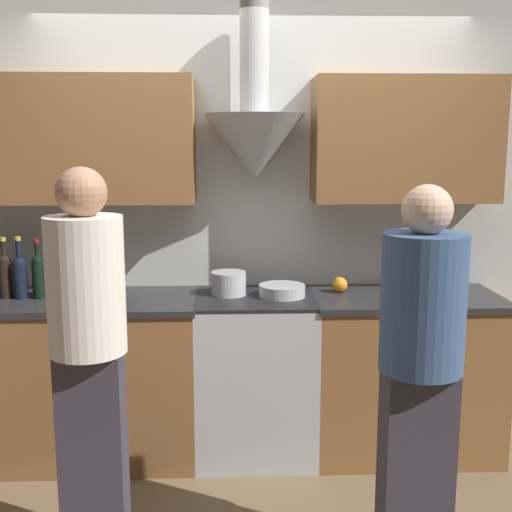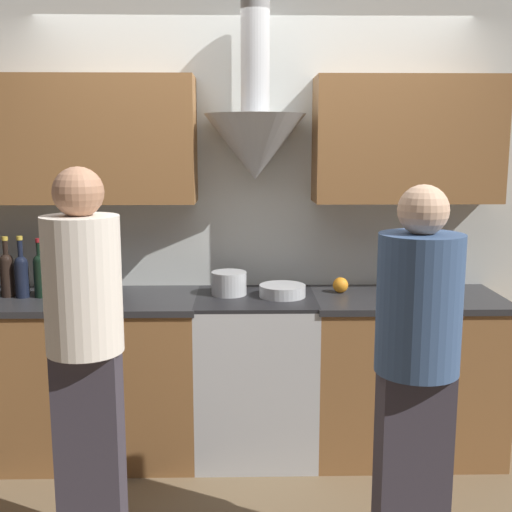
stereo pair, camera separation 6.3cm
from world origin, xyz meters
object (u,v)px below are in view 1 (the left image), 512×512
object	(u,v)px
wine_bottle_5	(20,274)
orange_fruit	(340,285)
saucepan	(428,292)
wine_bottle_6	(38,274)
wine_bottle_4	(5,273)
person_foreground_left	(89,349)
stove_range	(255,375)
person_foreground_right	(420,368)
mixing_bowl	(282,291)
wine_bottle_7	(58,275)
stock_pot	(228,283)

from	to	relation	value
wine_bottle_5	orange_fruit	bearing A→B (deg)	2.48
saucepan	wine_bottle_6	bearing A→B (deg)	176.22
wine_bottle_4	wine_bottle_5	distance (m)	0.09
wine_bottle_5	wine_bottle_6	distance (m)	0.10
person_foreground_left	saucepan	bearing A→B (deg)	26.01
stove_range	person_foreground_left	distance (m)	1.28
saucepan	person_foreground_right	distance (m)	1.04
wine_bottle_5	wine_bottle_6	size ratio (longest dim) A/B	1.04
stove_range	wine_bottle_5	world-z (taller)	wine_bottle_5
stove_range	mixing_bowl	size ratio (longest dim) A/B	3.57
wine_bottle_5	wine_bottle_7	distance (m)	0.20
stove_range	wine_bottle_6	size ratio (longest dim) A/B	2.80
wine_bottle_5	person_foreground_right	bearing A→B (deg)	-30.29
wine_bottle_5	orange_fruit	world-z (taller)	wine_bottle_5
stove_range	wine_bottle_4	world-z (taller)	wine_bottle_4
mixing_bowl	saucepan	distance (m)	0.80
stock_pot	wine_bottle_5	bearing A→B (deg)	-177.91
wine_bottle_6	saucepan	world-z (taller)	wine_bottle_6
wine_bottle_7	orange_fruit	bearing A→B (deg)	2.14
wine_bottle_5	person_foreground_right	distance (m)	2.23
wine_bottle_5	person_foreground_left	bearing A→B (deg)	-58.75
stock_pot	person_foreground_right	world-z (taller)	person_foreground_right
stove_range	saucepan	xyz separation A→B (m)	(0.94, -0.13, 0.51)
mixing_bowl	person_foreground_right	world-z (taller)	person_foreground_right
mixing_bowl	person_foreground_left	distance (m)	1.29
wine_bottle_4	wine_bottle_6	bearing A→B (deg)	-5.83
stove_range	wine_bottle_4	distance (m)	1.52
saucepan	person_foreground_right	xyz separation A→B (m)	(-0.33, -0.98, -0.08)
wine_bottle_5	person_foreground_right	xyz separation A→B (m)	(1.92, -1.12, -0.17)
stock_pot	wine_bottle_4	bearing A→B (deg)	-179.02
person_foreground_left	stove_range	bearing A→B (deg)	52.37
person_foreground_right	wine_bottle_6	bearing A→B (deg)	148.31
stove_range	orange_fruit	xyz separation A→B (m)	(0.49, 0.09, 0.51)
mixing_bowl	wine_bottle_7	bearing A→B (deg)	178.74
wine_bottle_7	person_foreground_right	bearing A→B (deg)	-33.55
stove_range	stock_pot	xyz separation A→B (m)	(-0.15, 0.05, 0.53)
wine_bottle_5	wine_bottle_7	bearing A→B (deg)	5.13
person_foreground_right	wine_bottle_5	bearing A→B (deg)	149.71
wine_bottle_5	person_foreground_right	size ratio (longest dim) A/B	0.21
stove_range	person_foreground_right	distance (m)	1.34
person_foreground_left	wine_bottle_4	bearing A→B (deg)	124.39
person_foreground_right	wine_bottle_7	bearing A→B (deg)	146.45
wine_bottle_6	person_foreground_right	size ratio (longest dim) A/B	0.20
wine_bottle_4	wine_bottle_6	world-z (taller)	wine_bottle_4
wine_bottle_4	person_foreground_right	size ratio (longest dim) A/B	0.21
wine_bottle_6	wine_bottle_7	bearing A→B (deg)	9.27
wine_bottle_7	person_foreground_left	bearing A→B (deg)	-68.79
wine_bottle_4	wine_bottle_6	size ratio (longest dim) A/B	1.03
mixing_bowl	saucepan	xyz separation A→B (m)	(0.79, -0.13, 0.01)
orange_fruit	person_foreground_right	distance (m)	1.21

